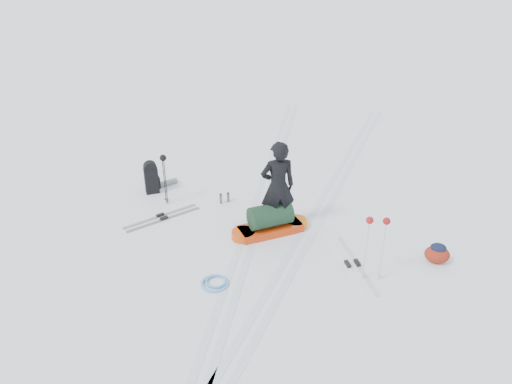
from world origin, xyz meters
TOP-DOWN VIEW (x-y plane):
  - ground at (0.00, 0.00)m, footprint 200.00×200.00m
  - ski_tracks at (0.61, 0.88)m, footprint 3.38×17.97m
  - skier at (0.51, 0.41)m, footprint 0.86×0.75m
  - pulk_sled at (0.40, 0.23)m, footprint 1.65×1.39m
  - expedition_rucksack at (-2.72, 1.41)m, footprint 0.61×0.86m
  - ski_poles_black at (-2.20, 0.93)m, footprint 0.16×0.15m
  - ski_poles_silver at (2.51, -0.90)m, footprint 0.41×0.17m
  - touring_skis_grey at (-2.04, 0.25)m, footprint 1.32×1.52m
  - touring_skis_white at (2.16, -0.55)m, footprint 1.08×1.87m
  - rope_coil at (-0.19, -1.70)m, footprint 0.62×0.62m
  - small_daypack at (3.70, -0.06)m, footprint 0.59×0.57m
  - thermos_pair at (-0.91, 1.26)m, footprint 0.21×0.20m
  - stuff_sack at (0.03, 0.64)m, footprint 0.45×0.39m

SIDE VIEW (x-z plane):
  - ground at x=0.00m, z-range 0.00..0.00m
  - ski_tracks at x=0.61m, z-range 0.00..0.01m
  - touring_skis_grey at x=-2.04m, z-range -0.02..0.05m
  - touring_skis_white at x=2.16m, z-range -0.02..0.05m
  - rope_coil at x=-0.19m, z-range 0.00..0.06m
  - stuff_sack at x=0.03m, z-range 0.00..0.23m
  - thermos_pair at x=-0.91m, z-range -0.01..0.24m
  - small_daypack at x=3.70m, z-range -0.01..0.40m
  - pulk_sled at x=0.40m, z-range -0.08..0.57m
  - expedition_rucksack at x=-2.72m, z-range -0.03..0.78m
  - skier at x=0.51m, z-range 0.00..1.98m
  - ski_poles_black at x=-2.20m, z-range 0.39..1.60m
  - ski_poles_silver at x=2.51m, z-range 0.43..1.72m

